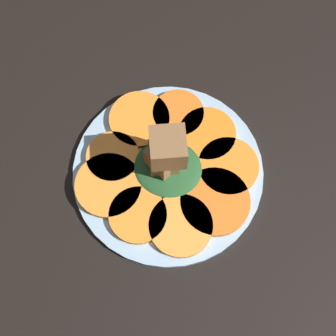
% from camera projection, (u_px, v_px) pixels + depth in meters
% --- Properties ---
extents(table_slab, '(1.20, 1.20, 0.02)m').
position_uv_depth(table_slab, '(168.00, 175.00, 0.71)').
color(table_slab, black).
rests_on(table_slab, ground).
extents(plate, '(0.28, 0.28, 0.01)m').
position_uv_depth(plate, '(168.00, 172.00, 0.69)').
color(plate, '#99B7D1').
rests_on(plate, table_slab).
extents(carrot_slice_0, '(0.09, 0.09, 0.01)m').
position_uv_depth(carrot_slice_0, '(207.00, 134.00, 0.70)').
color(carrot_slice_0, orange).
rests_on(carrot_slice_0, plate).
extents(carrot_slice_1, '(0.08, 0.08, 0.01)m').
position_uv_depth(carrot_slice_1, '(178.00, 114.00, 0.72)').
color(carrot_slice_1, orange).
rests_on(carrot_slice_1, plate).
extents(carrot_slice_2, '(0.09, 0.09, 0.01)m').
position_uv_depth(carrot_slice_2, '(139.00, 119.00, 0.71)').
color(carrot_slice_2, orange).
rests_on(carrot_slice_2, plate).
extents(carrot_slice_3, '(0.08, 0.08, 0.01)m').
position_uv_depth(carrot_slice_3, '(113.00, 157.00, 0.69)').
color(carrot_slice_3, '#F99438').
rests_on(carrot_slice_3, plate).
extents(carrot_slice_4, '(0.10, 0.10, 0.01)m').
position_uv_depth(carrot_slice_4, '(108.00, 185.00, 0.68)').
color(carrot_slice_4, orange).
rests_on(carrot_slice_4, plate).
extents(carrot_slice_5, '(0.08, 0.08, 0.01)m').
position_uv_depth(carrot_slice_5, '(138.00, 215.00, 0.66)').
color(carrot_slice_5, orange).
rests_on(carrot_slice_5, plate).
extents(carrot_slice_6, '(0.09, 0.09, 0.01)m').
position_uv_depth(carrot_slice_6, '(181.00, 226.00, 0.66)').
color(carrot_slice_6, '#F99438').
rests_on(carrot_slice_6, plate).
extents(carrot_slice_7, '(0.10, 0.10, 0.01)m').
position_uv_depth(carrot_slice_7, '(215.00, 201.00, 0.67)').
color(carrot_slice_7, orange).
rests_on(carrot_slice_7, plate).
extents(carrot_slice_8, '(0.09, 0.09, 0.01)m').
position_uv_depth(carrot_slice_8, '(228.00, 166.00, 0.69)').
color(carrot_slice_8, orange).
rests_on(carrot_slice_8, plate).
extents(center_pile, '(0.10, 0.09, 0.11)m').
position_uv_depth(center_pile, '(167.00, 158.00, 0.65)').
color(center_pile, '#235128').
rests_on(center_pile, plate).
extents(fork, '(0.19, 0.09, 0.00)m').
position_uv_depth(fork, '(185.00, 141.00, 0.70)').
color(fork, silver).
rests_on(fork, plate).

